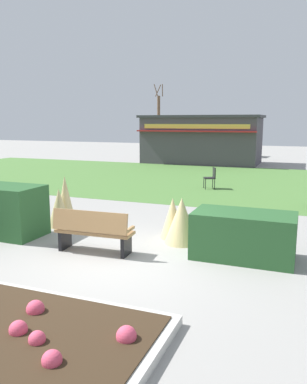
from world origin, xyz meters
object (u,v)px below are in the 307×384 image
(food_kiosk, at_px, (202,139))
(tree_left_bg, at_px, (159,122))
(parked_car_west_slot, at_px, (233,148))
(park_bench, at_px, (93,231))
(cafe_chair_center, at_px, (211,176))

(food_kiosk, relative_size, tree_left_bg, 1.27)
(food_kiosk, xyz_separation_m, tree_left_bg, (-6.74, 9.72, 1.14))
(parked_car_west_slot, bearing_deg, park_bench, -86.61)
(food_kiosk, bearing_deg, cafe_chair_center, -73.16)
(park_bench, bearing_deg, tree_left_bg, 107.95)
(cafe_chair_center, xyz_separation_m, parked_car_west_slot, (-1.97, 15.93, 0.12))
(park_bench, distance_m, tree_left_bg, 30.03)
(cafe_chair_center, bearing_deg, food_kiosk, 106.84)
(park_bench, xyz_separation_m, cafe_chair_center, (0.49, 8.90, 0.05))
(food_kiosk, height_order, tree_left_bg, tree_left_bg)
(food_kiosk, distance_m, cafe_chair_center, 10.36)
(cafe_chair_center, bearing_deg, parked_car_west_slot, 97.03)
(food_kiosk, relative_size, parked_car_west_slot, 1.81)
(cafe_chair_center, height_order, tree_left_bg, tree_left_bg)
(cafe_chair_center, relative_size, tree_left_bg, 0.14)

